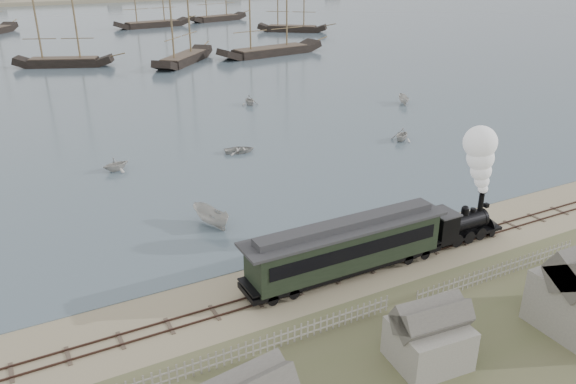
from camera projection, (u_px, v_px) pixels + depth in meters
name	position (u px, v px, depth m)	size (l,w,h in m)	color
ground	(295.00, 272.00, 40.83)	(600.00, 600.00, 0.00)	tan
harbor_water	(41.00, 24.00, 178.82)	(600.00, 336.00, 0.06)	#404D5C
rail_track	(309.00, 285.00, 39.19)	(120.00, 1.80, 0.16)	#38241E
picket_fence_west	(254.00, 356.00, 32.36)	(19.00, 0.10, 1.20)	gray
picket_fence_east	(498.00, 278.00, 40.11)	(15.00, 0.10, 1.20)	gray
shed_mid	(426.00, 361.00, 31.95)	(4.00, 3.50, 3.60)	gray
far_spit	(20.00, 5.00, 243.77)	(500.00, 20.00, 1.80)	tan
locomotive	(476.00, 191.00, 44.07)	(7.20, 2.69, 8.97)	black
passenger_coach	(346.00, 246.00, 39.55)	(15.65, 3.02, 3.80)	black
beached_dinghy	(278.00, 272.00, 40.19)	(3.41, 2.44, 0.71)	#B9B6B0
rowboat_1	(116.00, 164.00, 59.18)	(2.85, 2.46, 1.50)	#B9B6B0
rowboat_2	(211.00, 217.00, 47.32)	(4.11, 1.55, 1.59)	#B9B6B0
rowboat_3	(239.00, 150.00, 64.70)	(3.47, 2.48, 0.72)	#B9B6B0
rowboat_4	(402.00, 135.00, 68.58)	(2.97, 2.56, 1.56)	#B9B6B0
rowboat_5	(403.00, 100.00, 85.27)	(3.37, 1.27, 1.30)	#B9B6B0
rowboat_7	(250.00, 100.00, 84.56)	(2.83, 2.44, 1.49)	#B9B6B0
schooner_2	(57.00, 15.00, 109.09)	(19.03, 4.39, 20.00)	black
schooner_3	(181.00, 13.00, 112.70)	(21.20, 4.89, 20.00)	black
schooner_4	(270.00, 8.00, 121.72)	(25.41, 5.86, 20.00)	black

